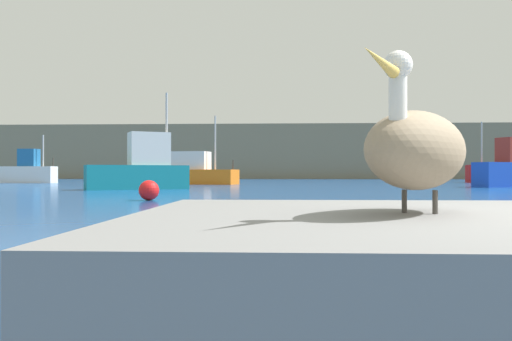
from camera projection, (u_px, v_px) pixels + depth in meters
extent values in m
cube|color=#7F755B|center=(295.00, 154.00, 74.79)|extent=(140.00, 17.60, 7.16)
cube|color=gray|center=(417.00, 271.00, 2.88)|extent=(3.21, 2.86, 0.64)
ellipsoid|color=gray|center=(417.00, 151.00, 2.89)|extent=(0.95, 1.18, 0.44)
cylinder|color=white|center=(398.00, 104.00, 2.57)|extent=(0.09, 0.09, 0.31)
sphere|color=white|center=(398.00, 65.00, 2.57)|extent=(0.15, 0.15, 0.15)
cone|color=gold|center=(380.00, 61.00, 2.33)|extent=(0.26, 0.40, 0.10)
cylinder|color=#4C4742|center=(435.00, 202.00, 2.89)|extent=(0.03, 0.03, 0.13)
cylinder|color=#4C4742|center=(404.00, 201.00, 2.98)|extent=(0.03, 0.03, 0.13)
cube|color=teal|center=(137.00, 177.00, 26.14)|extent=(5.20, 3.62, 1.23)
cube|color=silver|center=(149.00, 149.00, 26.38)|extent=(2.34, 2.01, 1.68)
cylinder|color=#B2B2B2|center=(167.00, 129.00, 26.76)|extent=(0.12, 0.12, 3.79)
cube|color=orange|center=(186.00, 177.00, 37.56)|extent=(7.79, 3.66, 1.07)
cube|color=silver|center=(190.00, 161.00, 37.49)|extent=(2.99, 2.08, 1.31)
cylinder|color=#B2B2B2|center=(215.00, 143.00, 37.02)|extent=(0.12, 0.12, 3.89)
cylinder|color=#3F382D|center=(233.00, 165.00, 36.68)|extent=(0.10, 0.10, 0.70)
cube|color=blue|center=(509.00, 175.00, 30.47)|extent=(4.83, 3.31, 1.46)
cube|color=maroon|center=(512.00, 150.00, 30.58)|extent=(1.97, 1.72, 1.47)
cube|color=red|center=(504.00, 174.00, 43.14)|extent=(5.99, 2.57, 1.49)
cube|color=maroon|center=(507.00, 156.00, 43.09)|extent=(1.68, 1.50, 1.47)
cylinder|color=#B2B2B2|center=(482.00, 143.00, 43.48)|extent=(0.12, 0.12, 3.66)
cube|color=white|center=(27.00, 175.00, 41.82)|extent=(4.79, 1.50, 1.35)
cube|color=#1E6099|center=(29.00, 158.00, 41.80)|extent=(1.47, 1.15, 1.42)
cylinder|color=#B2B2B2|center=(43.00, 151.00, 41.68)|extent=(0.12, 0.12, 2.56)
cylinder|color=#3F382D|center=(53.00, 162.00, 41.59)|extent=(0.10, 0.10, 0.70)
sphere|color=red|center=(149.00, 190.00, 15.89)|extent=(0.63, 0.63, 0.63)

